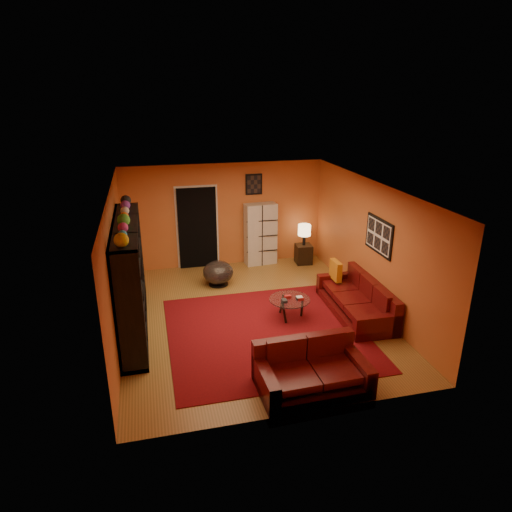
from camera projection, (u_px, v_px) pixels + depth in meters
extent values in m
plane|color=brown|center=(252.00, 316.00, 9.16)|extent=(6.00, 6.00, 0.00)
plane|color=white|center=(252.00, 188.00, 8.26)|extent=(6.00, 6.00, 0.00)
plane|color=#BD5D29|center=(225.00, 215.00, 11.44)|extent=(6.00, 0.00, 6.00)
plane|color=#BD5D29|center=(304.00, 333.00, 5.98)|extent=(6.00, 0.00, 6.00)
plane|color=#BD5D29|center=(116.00, 267.00, 8.16)|extent=(0.00, 6.00, 6.00)
plane|color=#BD5D29|center=(371.00, 245.00, 9.26)|extent=(0.00, 6.00, 6.00)
cube|color=#55090F|center=(266.00, 332.00, 8.55)|extent=(3.60, 3.60, 0.01)
cube|color=black|center=(198.00, 228.00, 11.35)|extent=(0.95, 0.10, 2.04)
cube|color=black|center=(379.00, 236.00, 8.88)|extent=(0.03, 1.00, 0.70)
cube|color=black|center=(254.00, 184.00, 11.33)|extent=(0.42, 0.03, 0.52)
cube|color=black|center=(130.00, 279.00, 8.29)|extent=(0.45, 3.00, 2.10)
imported|color=black|center=(133.00, 282.00, 8.32)|extent=(0.91, 0.12, 0.52)
cube|color=#46090B|center=(355.00, 306.00, 9.22)|extent=(0.97, 2.22, 0.32)
cube|color=#46090B|center=(372.00, 293.00, 9.19)|extent=(0.25, 2.19, 0.85)
cube|color=#46090B|center=(378.00, 323.00, 8.24)|extent=(0.90, 0.21, 0.62)
cube|color=#46090B|center=(337.00, 280.00, 10.09)|extent=(0.90, 0.21, 0.62)
cube|color=#46090B|center=(367.00, 306.00, 8.54)|extent=(0.70, 0.61, 0.12)
cube|color=#46090B|center=(354.00, 292.00, 9.10)|extent=(0.70, 0.61, 0.12)
cube|color=#46090B|center=(343.00, 280.00, 9.66)|extent=(0.70, 0.61, 0.12)
cube|color=#46090B|center=(312.00, 380.00, 6.91)|extent=(1.67, 1.03, 0.32)
cube|color=#46090B|center=(303.00, 351.00, 7.18)|extent=(1.65, 0.22, 0.85)
cube|color=#46090B|center=(357.00, 364.00, 7.03)|extent=(0.21, 0.99, 0.62)
cube|color=#46090B|center=(266.00, 379.00, 6.68)|extent=(0.21, 0.99, 0.62)
cube|color=#46090B|center=(334.00, 360.00, 6.84)|extent=(0.64, 0.78, 0.12)
cube|color=#46090B|center=(293.00, 367.00, 6.68)|extent=(0.64, 0.78, 0.12)
cube|color=orange|center=(336.00, 270.00, 9.77)|extent=(0.12, 0.42, 0.42)
cylinder|color=silver|center=(290.00, 299.00, 8.96)|extent=(0.81, 0.81, 0.02)
cylinder|color=black|center=(302.00, 308.00, 9.04)|extent=(0.05, 0.05, 0.38)
cylinder|color=black|center=(282.00, 304.00, 9.22)|extent=(0.05, 0.05, 0.38)
cylinder|color=black|center=(284.00, 314.00, 8.82)|extent=(0.05, 0.05, 0.38)
cube|color=beige|center=(261.00, 234.00, 11.63)|extent=(0.82, 0.43, 1.59)
cylinder|color=black|center=(218.00, 284.00, 10.60)|extent=(0.44, 0.44, 0.03)
cylinder|color=black|center=(218.00, 281.00, 10.57)|extent=(0.06, 0.06, 0.15)
ellipsoid|color=#3C3635|center=(218.00, 272.00, 10.50)|extent=(0.70, 0.70, 0.53)
cube|color=black|center=(303.00, 254.00, 11.83)|extent=(0.42, 0.42, 0.50)
cylinder|color=black|center=(304.00, 240.00, 11.70)|extent=(0.08, 0.08, 0.26)
cylinder|color=#FDD38B|center=(304.00, 230.00, 11.60)|extent=(0.33, 0.33, 0.28)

